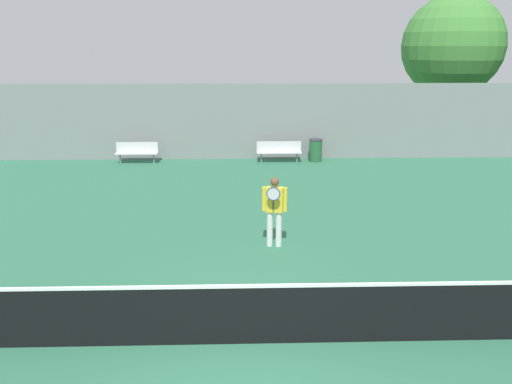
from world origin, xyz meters
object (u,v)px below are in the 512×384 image
Objects in this scene: tennis_net at (240,314)px; bench_courtside_near at (279,150)px; tennis_player at (274,208)px; trash_bin at (316,150)px; tree_dark_dense at (453,46)px; bench_adjacent_court at (137,151)px.

tennis_net reaches higher than bench_courtside_near.
trash_bin is at bearing 85.38° from tennis_player.
tree_dark_dense reaches higher than trash_bin.
tennis_player is at bearing -104.18° from trash_bin.
bench_courtside_near is 5.71m from bench_adjacent_court.
trash_bin is (1.50, 0.10, -0.05)m from bench_courtside_near.
trash_bin reaches higher than bench_courtside_near.
tennis_player is 0.24× the size of tree_dark_dense.
trash_bin reaches higher than bench_adjacent_court.
tennis_player is 1.00× the size of bench_adjacent_court.
tennis_net is 13.50m from bench_adjacent_court.
tennis_player is 0.93× the size of bench_courtside_near.
tennis_player reaches higher than bench_adjacent_court.
bench_courtside_near is at bearing 83.15° from tennis_net.
bench_courtside_near is at bearing 94.64° from tennis_player.
tennis_net is 13.29m from trash_bin.
tennis_net reaches higher than bench_adjacent_court.
bench_adjacent_court is (-4.95, 8.84, -0.44)m from tennis_player.
tennis_player reaches higher than bench_courtside_near.
tennis_player is 9.24m from trash_bin.
tennis_player is 17.81m from tree_dark_dense.
bench_courtside_near is at bearing -176.06° from trash_bin.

